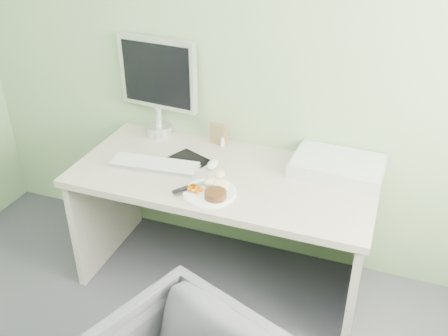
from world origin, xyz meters
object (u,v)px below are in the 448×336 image
(monitor, at_px, (158,82))
(scanner, at_px, (338,166))
(desk, at_px, (223,202))
(plate, at_px, (210,193))

(monitor, bearing_deg, scanner, 0.15)
(desk, distance_m, scanner, 0.64)
(desk, height_order, plate, plate)
(scanner, bearing_deg, desk, -156.05)
(scanner, xyz_separation_m, monitor, (-1.09, 0.10, 0.30))
(desk, xyz_separation_m, scanner, (0.57, 0.21, 0.22))
(desk, bearing_deg, scanner, 20.78)
(plate, xyz_separation_m, scanner, (0.56, 0.43, 0.03))
(desk, height_order, scanner, scanner)
(scanner, height_order, monitor, monitor)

